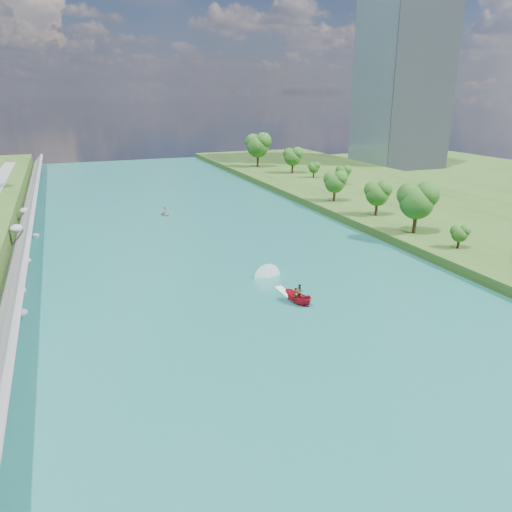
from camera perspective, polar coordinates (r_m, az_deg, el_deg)
name	(u,v)px	position (r m, az deg, el deg)	size (l,w,h in m)	color
ground	(285,330)	(50.66, 3.36, -8.47)	(260.00, 260.00, 0.00)	#2D5119
river_water	(224,268)	(67.86, -3.67, -1.35)	(55.00, 240.00, 0.10)	#1A635C
berm_east	(502,228)	(94.46, 26.28, 2.84)	(44.00, 240.00, 1.50)	#2D5119
riprap_bank	(13,283)	(64.10, -26.06, -2.77)	(3.91, 236.00, 4.31)	slate
office_tower	(403,67)	(169.98, 16.45, 19.96)	(22.00, 22.00, 60.00)	gray
trees_east	(398,190)	(93.03, 15.95, 7.29)	(16.99, 144.93, 11.69)	#204E15
motorboat	(291,292)	(57.95, 4.01, -4.15)	(3.60, 18.81, 2.06)	#AF0E20
raft	(165,213)	(98.63, -10.34, 4.85)	(2.48, 3.18, 1.54)	#9C9EA5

